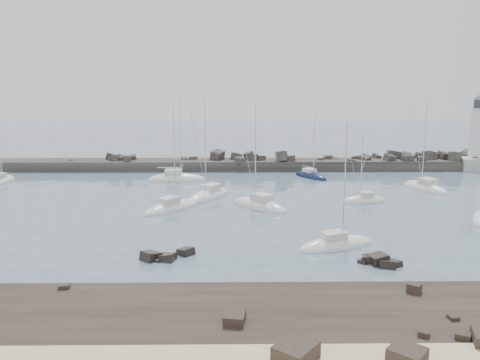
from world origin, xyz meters
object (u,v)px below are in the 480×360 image
Objects in this scene: lighthouse at (475,153)px; sailboat_0 at (0,182)px; sailboat_3 at (176,180)px; sailboat_8 at (364,201)px; sailboat_6 at (336,246)px; sailboat_2 at (171,208)px; sailboat_9 at (425,188)px; sailboat_5 at (209,196)px; sailboat_7 at (311,177)px; sailboat_4 at (259,206)px.

lighthouse is 83.88m from sailboat_0.
sailboat_3 is 30.84m from sailboat_8.
sailboat_3 is at bearing 2.98° from sailboat_0.
sailboat_0 is at bearing 145.57° from sailboat_6.
lighthouse is at bearing 29.95° from sailboat_2.
sailboat_2 is at bearing -171.74° from sailboat_8.
sailboat_8 is 13.95m from sailboat_9.
lighthouse is 54.40m from sailboat_5.
sailboat_6 is 1.03× the size of sailboat_7.
sailboat_5 is at bearing -153.89° from lighthouse.
sailboat_6 is 19.56m from sailboat_8.
sailboat_6 is at bearing -95.43° from sailboat_7.
sailboat_2 is at bearing -30.91° from sailboat_0.
sailboat_7 is at bearing 84.57° from sailboat_6.
sailboat_6 is 36.54m from sailboat_7.
sailboat_9 is at bearing -131.80° from lighthouse.
lighthouse is 1.12× the size of sailboat_0.
lighthouse reaches higher than sailboat_8.
sailboat_2 is 22.56m from sailboat_6.
sailboat_4 is (-42.15, -29.77, -2.94)m from lighthouse.
sailboat_3 is at bearing -168.36° from lighthouse.
sailboat_9 is (37.92, -7.59, -0.01)m from sailboat_3.
sailboat_5 is at bearing 121.64° from sailboat_6.
sailboat_4 is at bearing 112.75° from sailboat_6.
sailboat_2 is at bearing -133.47° from sailboat_7.
sailboat_4 reaches higher than sailboat_7.
lighthouse is at bearing 11.64° from sailboat_3.
sailboat_5 is 24.83m from sailboat_6.
sailboat_3 is 1.53× the size of sailboat_8.
sailboat_6 is at bearing -39.87° from sailboat_2.
sailboat_6 is 1.26× the size of sailboat_8.
lighthouse is 0.96× the size of sailboat_3.
sailboat_3 is 22.39m from sailboat_4.
sailboat_0 reaches higher than sailboat_6.
sailboat_2 is at bearing 140.13° from sailboat_6.
lighthouse is 39.17m from sailboat_8.
sailboat_0 is 56.43m from sailboat_8.
sailboat_6 is at bearing -125.80° from sailboat_9.
sailboat_2 is 1.12× the size of sailboat_7.
sailboat_3 is at bearing 119.44° from sailboat_6.
sailboat_9 is (15.41, -10.21, 0.02)m from sailboat_7.
sailboat_9 is at bearing -11.32° from sailboat_3.
sailboat_6 is at bearing -58.36° from sailboat_5.
sailboat_9 is at bearing 8.95° from sailboat_5.
lighthouse is 61.32m from sailboat_2.
sailboat_3 reaches higher than sailboat_7.
sailboat_8 is (7.50, 18.07, -0.00)m from sailboat_6.
sailboat_8 is at bearing 11.35° from sailboat_4.
sailboat_8 is (24.82, 3.61, -0.00)m from sailboat_2.
sailboat_4 is at bearing -55.61° from sailboat_3.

